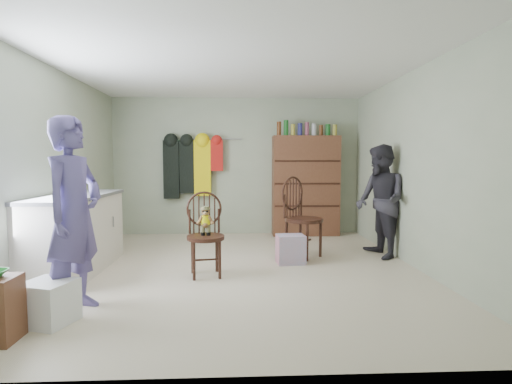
{
  "coord_description": "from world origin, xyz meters",
  "views": [
    {
      "loc": [
        0.01,
        -4.89,
        1.34
      ],
      "look_at": [
        0.25,
        0.2,
        0.95
      ],
      "focal_mm": 28.0,
      "sensor_mm": 36.0,
      "label": 1
    }
  ],
  "objects_px": {
    "chair_front": "(205,229)",
    "dresser": "(305,185)",
    "counter": "(76,233)",
    "chair_far": "(300,214)"
  },
  "relations": [
    {
      "from": "chair_front",
      "to": "dresser",
      "type": "xyz_separation_m",
      "value": [
        1.62,
        2.53,
        0.36
      ]
    },
    {
      "from": "counter",
      "to": "chair_front",
      "type": "bearing_deg",
      "value": -8.34
    },
    {
      "from": "chair_far",
      "to": "dresser",
      "type": "bearing_deg",
      "value": 31.72
    },
    {
      "from": "counter",
      "to": "dresser",
      "type": "xyz_separation_m",
      "value": [
        3.2,
        2.3,
        0.44
      ]
    },
    {
      "from": "chair_front",
      "to": "chair_far",
      "type": "xyz_separation_m",
      "value": [
        1.26,
        0.87,
        0.06
      ]
    },
    {
      "from": "chair_front",
      "to": "dresser",
      "type": "distance_m",
      "value": 3.02
    },
    {
      "from": "chair_far",
      "to": "chair_front",
      "type": "bearing_deg",
      "value": 168.67
    },
    {
      "from": "chair_front",
      "to": "dresser",
      "type": "height_order",
      "value": "dresser"
    },
    {
      "from": "counter",
      "to": "dresser",
      "type": "distance_m",
      "value": 3.96
    },
    {
      "from": "counter",
      "to": "dresser",
      "type": "bearing_deg",
      "value": 35.69
    }
  ]
}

